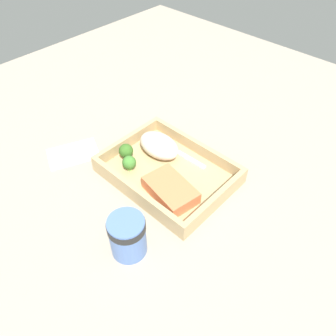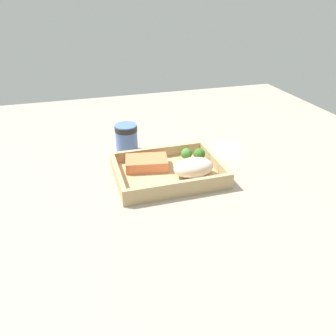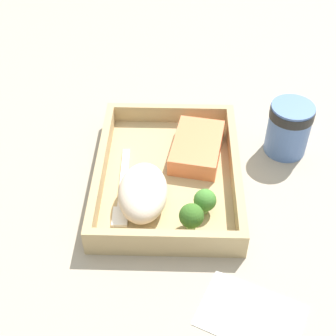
# 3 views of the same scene
# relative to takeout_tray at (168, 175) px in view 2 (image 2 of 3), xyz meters

# --- Properties ---
(ground_plane) EXTENTS (1.60, 1.60, 0.02)m
(ground_plane) POSITION_rel_takeout_tray_xyz_m (0.00, 0.00, -0.02)
(ground_plane) COLOR #9F9180
(takeout_tray) EXTENTS (0.29, 0.22, 0.01)m
(takeout_tray) POSITION_rel_takeout_tray_xyz_m (0.00, 0.00, 0.00)
(takeout_tray) COLOR tan
(takeout_tray) RESTS_ON ground_plane
(tray_rim) EXTENTS (0.29, 0.22, 0.03)m
(tray_rim) POSITION_rel_takeout_tray_xyz_m (0.00, 0.00, 0.02)
(tray_rim) COLOR tan
(tray_rim) RESTS_ON takeout_tray
(salmon_fillet) EXTENTS (0.13, 0.09, 0.03)m
(salmon_fillet) POSITION_rel_takeout_tray_xyz_m (-0.05, 0.05, 0.02)
(salmon_fillet) COLOR #E57749
(salmon_fillet) RESTS_ON takeout_tray
(mashed_potatoes) EXTENTS (0.11, 0.07, 0.05)m
(mashed_potatoes) POSITION_rel_takeout_tray_xyz_m (0.06, -0.03, 0.03)
(mashed_potatoes) COLOR beige
(mashed_potatoes) RESTS_ON takeout_tray
(broccoli_floret_1) EXTENTS (0.03, 0.03, 0.04)m
(broccoli_floret_1) POSITION_rel_takeout_tray_xyz_m (0.07, 0.05, 0.03)
(broccoli_floret_1) COLOR #7FAF60
(broccoli_floret_1) RESTS_ON takeout_tray
(broccoli_floret_2) EXTENTS (0.03, 0.03, 0.04)m
(broccoli_floret_2) POSITION_rel_takeout_tray_xyz_m (0.10, 0.03, 0.03)
(broccoli_floret_2) COLOR #80AF67
(broccoli_floret_2) RESTS_ON takeout_tray
(fork) EXTENTS (0.16, 0.02, 0.00)m
(fork) POSITION_rel_takeout_tray_xyz_m (0.04, -0.07, 0.01)
(fork) COLOR white
(fork) RESTS_ON takeout_tray
(paper_cup) EXTENTS (0.07, 0.07, 0.09)m
(paper_cup) POSITION_rel_takeout_tray_xyz_m (-0.08, 0.19, 0.04)
(paper_cup) COLOR #5172B4
(paper_cup) RESTS_ON ground_plane
(receipt_slip) EXTENTS (0.12, 0.14, 0.00)m
(receipt_slip) POSITION_rel_takeout_tray_xyz_m (0.23, 0.11, -0.00)
(receipt_slip) COLOR white
(receipt_slip) RESTS_ON ground_plane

